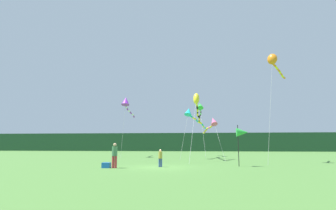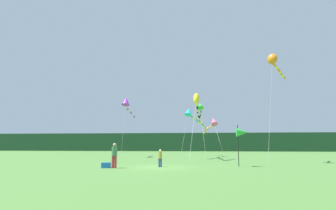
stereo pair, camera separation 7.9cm
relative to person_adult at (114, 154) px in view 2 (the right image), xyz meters
The scene contains 12 objects.
ground_plane 3.54m from the person_adult, 17.35° to the left, with size 120.00×120.00×0.00m, color #477533.
distant_treeline 46.14m from the person_adult, 85.98° to the left, with size 108.00×2.71×4.36m, color #1E4228.
person_adult is the anchor object (origin of this frame).
person_child 3.51m from the person_adult, 21.47° to the left, with size 0.29×0.29×1.34m.
cooler_box 1.03m from the person_adult, behind, with size 0.59×0.43×0.39m, color #1959B2.
banner_flag_pole 10.14m from the person_adult, 14.06° to the left, with size 0.90×0.70×3.28m.
kite_orange 17.80m from the person_adult, 26.83° to the left, with size 3.78×5.85×10.66m.
kite_yellow 13.15m from the person_adult, 59.32° to the left, with size 1.45×11.81×7.44m.
kite_cyan 14.65m from the person_adult, 67.09° to the left, with size 3.27×7.59×6.20m.
kite_rainbow 15.06m from the person_adult, 57.29° to the left, with size 2.09×6.73×5.06m.
kite_purple 17.17m from the person_adult, 102.47° to the left, with size 1.15×7.26×8.18m.
kite_green 20.94m from the person_adult, 70.72° to the left, with size 1.08×9.17×7.88m.
Camera 2 is at (2.92, -20.47, 1.78)m, focal length 28.41 mm.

